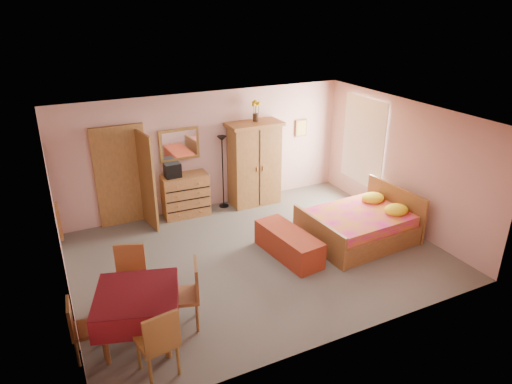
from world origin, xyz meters
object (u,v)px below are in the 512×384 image
wardrobe (254,164)px  chair_west (87,328)px  dining_table (139,317)px  chair_north (130,280)px  stereo (173,170)px  floor_lamp (223,172)px  chair_south (157,340)px  sunflower_vase (256,111)px  chest_of_drawers (186,195)px  bed (358,218)px  chair_east (183,295)px  wall_mirror (179,144)px  bench (288,244)px

wardrobe → chair_west: bearing=-140.1°
dining_table → chair_north: bearing=86.6°
stereo → floor_lamp: 1.17m
stereo → chair_north: bearing=-118.7°
wardrobe → chair_south: 5.37m
wardrobe → chair_west: 5.40m
floor_lamp → sunflower_vase: 1.53m
chest_of_drawers → chair_south: (-1.74, -4.24, 0.04)m
chair_north → chair_south: bearing=111.0°
bed → chair_north: (-4.44, -0.25, 0.03)m
chair_east → wall_mirror: bearing=-0.8°
floor_lamp → wardrobe: bearing=-9.1°
bench → stereo: bearing=119.5°
chair_east → chair_south: bearing=159.1°
chair_north → wardrobe: bearing=-121.4°
floor_lamp → chair_north: bearing=-133.3°
wardrobe → chair_north: bearing=-141.8°
chest_of_drawers → bed: bed is taller
wall_mirror → bench: (1.15, -2.69, -1.30)m
stereo → sunflower_vase: size_ratio=0.71×
chair_east → bench: bearing=-49.5°
floor_lamp → bench: bearing=-84.2°
bed → stereo: bearing=135.8°
dining_table → chair_east: bearing=4.7°
wall_mirror → chest_of_drawers: bearing=-93.7°
bench → dining_table: size_ratio=1.36×
stereo → dining_table: size_ratio=0.30×
wall_mirror → chair_north: (-1.77, -2.99, -1.05)m
chair_south → chair_north: chair_south is taller
chest_of_drawers → chair_west: chest_of_drawers is taller
wall_mirror → stereo: wall_mirror is taller
bench → chair_south: size_ratio=1.46×
floor_lamp → sunflower_vase: size_ratio=3.60×
chair_west → wardrobe: bearing=134.1°
bed → chair_south: chair_south is taller
bench → dining_table: (-2.97, -1.08, 0.15)m
bench → wall_mirror: bearing=113.2°
bench → sunflower_vase: bearing=77.7°
sunflower_vase → chair_south: sunflower_vase is taller
floor_lamp → wardrobe: 0.74m
wardrobe → bed: 2.72m
sunflower_vase → bed: bearing=-69.2°
wall_mirror → wardrobe: 1.75m
chest_of_drawers → bed: size_ratio=0.49×
chest_of_drawers → chair_north: bearing=-120.1°
wardrobe → bed: wardrobe is taller
floor_lamp → chair_north: (-2.66, -2.82, -0.33)m
wardrobe → chair_west: wardrobe is taller
wall_mirror → wardrobe: wardrobe is taller
wall_mirror → wardrobe: (1.62, -0.28, -0.60)m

